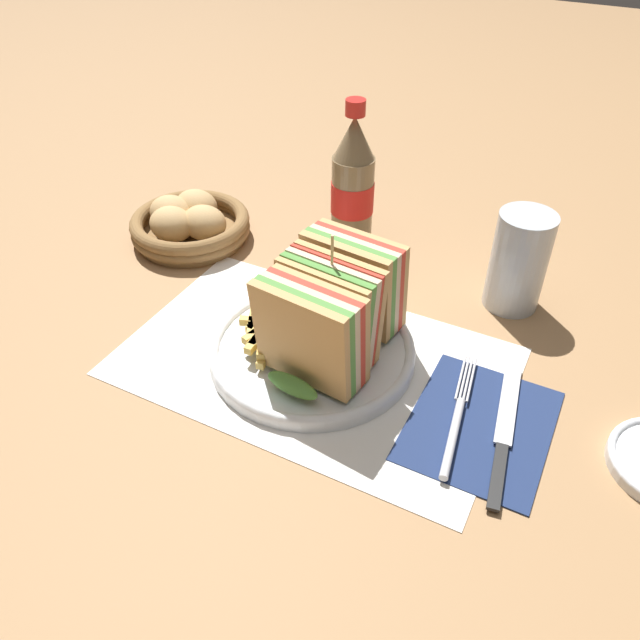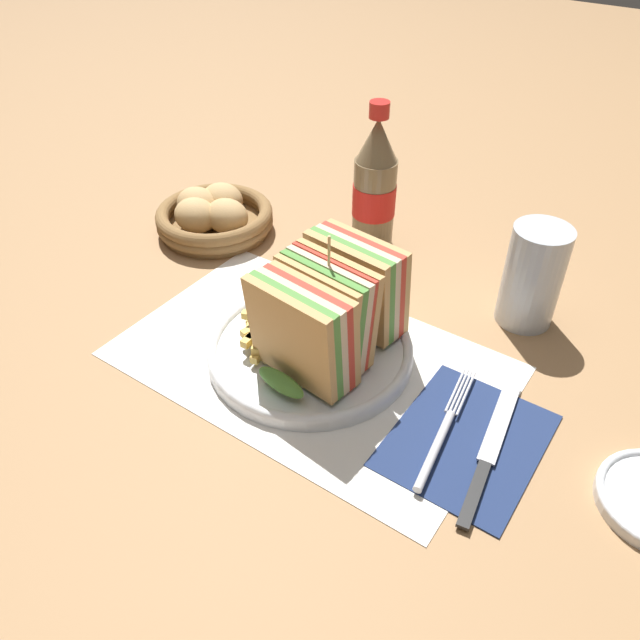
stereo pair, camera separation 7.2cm
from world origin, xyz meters
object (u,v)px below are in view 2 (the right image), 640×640
at_px(coke_bottle_near, 375,187).
at_px(knife, 490,450).
at_px(plate_main, 310,349).
at_px(fork, 441,437).
at_px(bread_basket, 213,216).
at_px(club_sandwich, 329,310).
at_px(glass_near, 533,276).

bearing_deg(coke_bottle_near, knife, -42.25).
bearing_deg(plate_main, fork, -9.99).
xyz_separation_m(plate_main, fork, (0.18, -0.03, -0.00)).
bearing_deg(bread_basket, knife, -17.96).
height_order(club_sandwich, knife, club_sandwich).
height_order(coke_bottle_near, glass_near, coke_bottle_near).
height_order(fork, coke_bottle_near, coke_bottle_near).
distance_m(fork, bread_basket, 0.50).
bearing_deg(glass_near, plate_main, -130.66).
bearing_deg(fork, bread_basket, 150.35).
bearing_deg(glass_near, bread_basket, -172.68).
distance_m(fork, knife, 0.05).
xyz_separation_m(fork, coke_bottle_near, (-0.25, 0.29, 0.08)).
bearing_deg(coke_bottle_near, plate_main, -74.71).
bearing_deg(coke_bottle_near, club_sandwich, -69.85).
height_order(fork, glass_near, glass_near).
relative_size(fork, bread_basket, 1.01).
relative_size(knife, bread_basket, 1.13).
height_order(plate_main, fork, plate_main).
height_order(plate_main, club_sandwich, club_sandwich).
bearing_deg(bread_basket, fork, -21.18).
distance_m(knife, coke_bottle_near, 0.41).
xyz_separation_m(knife, coke_bottle_near, (-0.30, 0.27, 0.08)).
bearing_deg(plate_main, knife, -4.42).
bearing_deg(fork, club_sandwich, 158.62).
xyz_separation_m(glass_near, bread_basket, (-0.46, -0.06, -0.04)).
distance_m(plate_main, knife, 0.23).
bearing_deg(coke_bottle_near, fork, -48.57).
bearing_deg(plate_main, coke_bottle_near, 105.29).
bearing_deg(knife, fork, -171.14).
xyz_separation_m(plate_main, coke_bottle_near, (-0.07, 0.25, 0.08)).
relative_size(knife, coke_bottle_near, 0.94).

